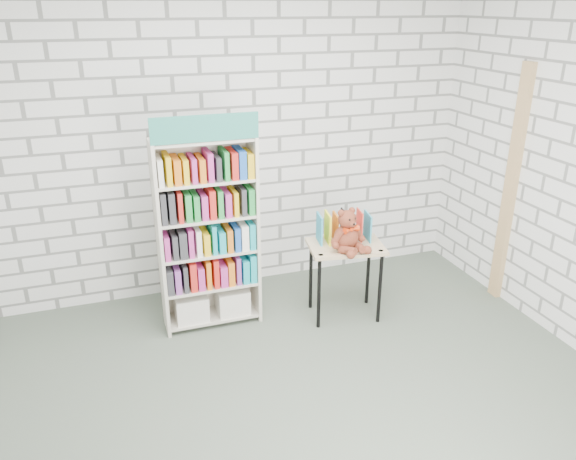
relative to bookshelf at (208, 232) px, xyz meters
name	(u,v)px	position (x,y,z in m)	size (l,w,h in m)	color
ground	(308,412)	(0.36, -1.36, -0.82)	(4.50, 4.50, 0.00)	#4D584A
room_shell	(312,151)	(0.36, -1.36, 0.97)	(4.52, 4.02, 2.81)	silver
bookshelf	(208,232)	(0.00, 0.00, 0.00)	(0.80, 0.31, 1.79)	beige
display_table	(346,255)	(1.10, -0.28, -0.25)	(0.68, 0.52, 0.66)	tan
table_books	(344,226)	(1.12, -0.18, -0.03)	(0.46, 0.26, 0.26)	#2B97BD
teddy_bear	(348,234)	(1.07, -0.37, -0.01)	(0.32, 0.31, 0.35)	maroon
door_trim	(511,187)	(2.59, -0.41, 0.23)	(0.05, 0.12, 2.10)	tan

